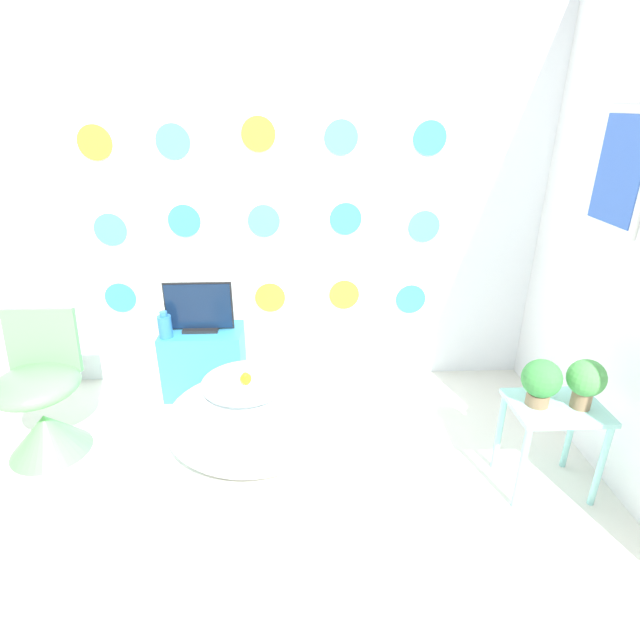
{
  "coord_description": "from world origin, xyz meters",
  "views": [
    {
      "loc": [
        0.2,
        -1.58,
        1.87
      ],
      "look_at": [
        0.31,
        0.79,
        0.82
      ],
      "focal_mm": 28.0,
      "sensor_mm": 36.0,
      "label": 1
    }
  ],
  "objects": [
    {
      "name": "ground_plane",
      "position": [
        0.0,
        0.0,
        0.0
      ],
      "size": [
        12.0,
        12.0,
        0.0
      ],
      "primitive_type": "plane",
      "color": "silver"
    },
    {
      "name": "wall_right",
      "position": [
        1.83,
        0.83,
        1.31
      ],
      "size": [
        0.06,
        2.65,
        2.6
      ],
      "color": "white",
      "rests_on": "ground_plane"
    },
    {
      "name": "wall_back_dotted",
      "position": [
        -0.0,
        1.67,
        1.3
      ],
      "size": [
        4.63,
        0.05,
        2.6
      ],
      "color": "white",
      "rests_on": "ground_plane"
    },
    {
      "name": "rubber_duck",
      "position": [
        -0.07,
        0.58,
        0.6
      ],
      "size": [
        0.06,
        0.06,
        0.07
      ],
      "color": "yellow",
      "rests_on": "bathtub"
    },
    {
      "name": "side_table",
      "position": [
        1.46,
        0.43,
        0.4
      ],
      "size": [
        0.44,
        0.34,
        0.5
      ],
      "color": "#99E0D8",
      "rests_on": "ground_plane"
    },
    {
      "name": "bathtub",
      "position": [
        -0.08,
        0.64,
        0.29
      ],
      "size": [
        0.88,
        0.55,
        0.57
      ],
      "color": "white",
      "rests_on": "ground_plane"
    },
    {
      "name": "tv_cabinet",
      "position": [
        -0.45,
        1.46,
        0.23
      ],
      "size": [
        0.53,
        0.33,
        0.47
      ],
      "color": "#389ED6",
      "rests_on": "ground_plane"
    },
    {
      "name": "chair",
      "position": [
        -1.25,
        0.85,
        0.28
      ],
      "size": [
        0.47,
        0.47,
        0.81
      ],
      "color": "#66C166",
      "rests_on": "ground_plane"
    },
    {
      "name": "potted_plant_left",
      "position": [
        1.36,
        0.44,
        0.63
      ],
      "size": [
        0.19,
        0.19,
        0.24
      ],
      "color": "#8C6B4C",
      "rests_on": "side_table"
    },
    {
      "name": "vase",
      "position": [
        -0.66,
        1.36,
        0.55
      ],
      "size": [
        0.09,
        0.09,
        0.18
      ],
      "color": "#2D72B7",
      "rests_on": "tv_cabinet"
    },
    {
      "name": "tv",
      "position": [
        -0.45,
        1.46,
        0.62
      ],
      "size": [
        0.44,
        0.12,
        0.33
      ],
      "color": "black",
      "rests_on": "tv_cabinet"
    },
    {
      "name": "potted_plant_right",
      "position": [
        1.56,
        0.41,
        0.65
      ],
      "size": [
        0.18,
        0.18,
        0.25
      ],
      "color": "#8C6B4C",
      "rests_on": "side_table"
    }
  ]
}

